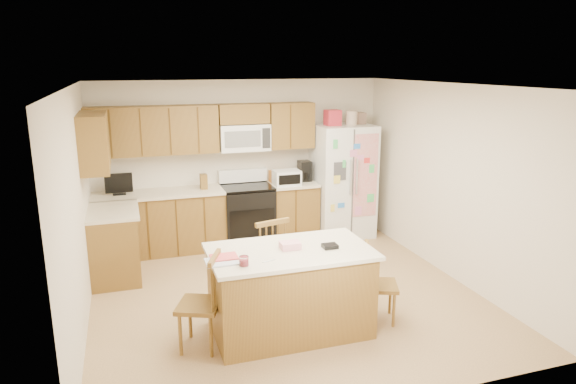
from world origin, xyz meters
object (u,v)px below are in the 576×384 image
object	(u,v)px
stove	(247,214)
refrigerator	(343,180)
windsor_chair_left	(202,304)
windsor_chair_right	(378,285)
windsor_chair_back	(266,262)
island	(290,290)

from	to	relation	value
stove	refrigerator	world-z (taller)	refrigerator
windsor_chair_left	windsor_chair_right	bearing A→B (deg)	-0.80
windsor_chair_back	windsor_chair_right	distance (m)	1.32
island	windsor_chair_right	bearing A→B (deg)	-3.85
island	windsor_chair_left	bearing A→B (deg)	-177.54
refrigerator	island	world-z (taller)	refrigerator
island	windsor_chair_left	world-z (taller)	island
stove	windsor_chair_right	bearing A→B (deg)	-74.89
stove	windsor_chair_left	xyz separation A→B (m)	(-1.13, -2.83, -0.02)
refrigerator	windsor_chair_left	size ratio (longest dim) A/B	2.10
stove	windsor_chair_right	distance (m)	2.96
stove	island	xyz separation A→B (m)	(-0.21, -2.79, -0.02)
island	windsor_chair_right	xyz separation A→B (m)	(0.98, -0.07, -0.05)
windsor_chair_back	windsor_chair_left	bearing A→B (deg)	-137.68
windsor_chair_left	windsor_chair_back	size ratio (longest dim) A/B	0.94
windsor_chair_left	windsor_chair_back	xyz separation A→B (m)	(0.87, 0.79, 0.03)
refrigerator	windsor_chair_left	xyz separation A→B (m)	(-2.70, -2.77, -0.46)
stove	refrigerator	bearing A→B (deg)	-2.30
windsor_chair_back	windsor_chair_right	xyz separation A→B (m)	(1.03, -0.82, -0.08)
windsor_chair_right	refrigerator	bearing A→B (deg)	74.01
island	windsor_chair_back	distance (m)	0.76
refrigerator	island	distance (m)	3.29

